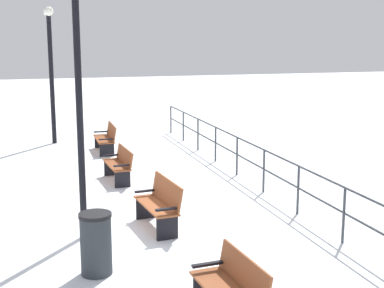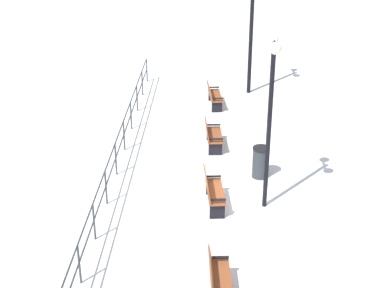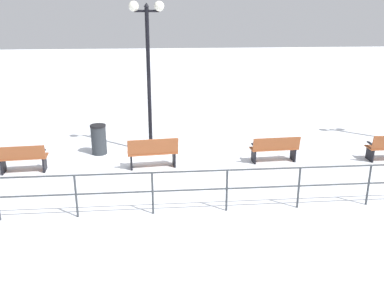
% 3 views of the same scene
% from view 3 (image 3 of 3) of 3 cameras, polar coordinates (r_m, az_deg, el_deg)
% --- Properties ---
extents(ground_plane, '(80.00, 80.00, 0.00)m').
position_cam_3_polar(ground_plane, '(12.63, -5.37, -3.09)').
color(ground_plane, white).
rests_on(ground_plane, ground).
extents(bench_second, '(0.57, 1.50, 0.85)m').
position_cam_3_polar(bench_second, '(13.04, 11.29, -0.60)').
color(bench_second, brown).
rests_on(bench_second, ground).
extents(bench_third, '(0.65, 1.53, 0.95)m').
position_cam_3_polar(bench_third, '(12.36, -5.40, -1.14)').
color(bench_third, brown).
rests_on(bench_third, ground).
extents(bench_fourth, '(0.64, 1.39, 0.87)m').
position_cam_3_polar(bench_fourth, '(12.93, -22.26, -1.78)').
color(bench_fourth, brown).
rests_on(bench_fourth, ground).
extents(lamppost_middle, '(0.31, 1.07, 4.78)m').
position_cam_3_polar(lamppost_middle, '(13.18, -6.10, 13.18)').
color(lamppost_middle, black).
rests_on(lamppost_middle, ground).
extents(waterfront_railing, '(0.05, 20.72, 1.04)m').
position_cam_3_polar(waterfront_railing, '(9.54, -5.46, -5.76)').
color(waterfront_railing, '#383D42').
rests_on(waterfront_railing, ground).
extents(trash_bin, '(0.51, 0.51, 0.99)m').
position_cam_3_polar(trash_bin, '(13.85, -12.69, 0.63)').
color(trash_bin, '#2D3338').
rests_on(trash_bin, ground).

